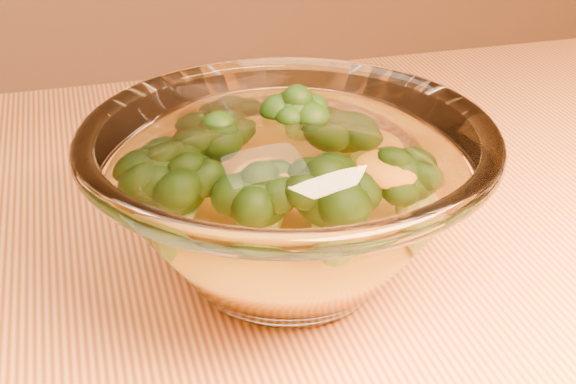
{
  "coord_description": "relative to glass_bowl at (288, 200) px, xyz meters",
  "views": [
    {
      "loc": [
        -0.01,
        -0.38,
        1.04
      ],
      "look_at": [
        0.11,
        0.02,
        0.81
      ],
      "focal_mm": 50.0,
      "sensor_mm": 36.0,
      "label": 1
    }
  ],
  "objects": [
    {
      "name": "broccoli_heap",
      "position": [
        -0.01,
        0.01,
        0.01
      ],
      "size": [
        0.17,
        0.16,
        0.08
      ],
      "color": "black",
      "rests_on": "cheese_sauce"
    },
    {
      "name": "glass_bowl",
      "position": [
        0.0,
        0.0,
        0.0
      ],
      "size": [
        0.25,
        0.25,
        0.11
      ],
      "color": "white",
      "rests_on": "table"
    },
    {
      "name": "cheese_sauce",
      "position": [
        -0.0,
        -0.0,
        -0.02
      ],
      "size": [
        0.13,
        0.13,
        0.04
      ],
      "primitive_type": "ellipsoid",
      "color": "orange",
      "rests_on": "glass_bowl"
    }
  ]
}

